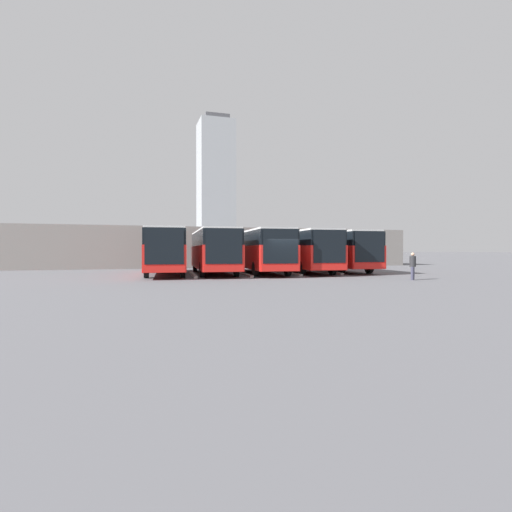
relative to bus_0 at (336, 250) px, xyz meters
name	(u,v)px	position (x,y,z in m)	size (l,w,h in m)	color
ground_plane	(285,278)	(7.12, 6.38, -1.83)	(600.00, 600.00, 0.00)	#5B5B60
bus_0	(336,250)	(0.00, 0.00, 0.00)	(3.50, 11.85, 3.27)	red
curb_divider_0	(326,272)	(1.78, 1.73, -1.75)	(0.24, 5.94, 0.15)	#B2B2AD
bus_1	(301,250)	(3.56, 0.78, 0.00)	(3.50, 11.85, 3.27)	red
curb_divider_1	(288,273)	(5.34, 2.51, -1.75)	(0.24, 5.94, 0.15)	#B2B2AD
bus_2	(260,250)	(7.12, 1.04, 0.00)	(3.50, 11.85, 3.27)	red
curb_divider_2	(244,274)	(8.89, 2.77, -1.75)	(0.24, 5.94, 0.15)	#B2B2AD
bus_3	(213,250)	(10.67, 0.64, 0.00)	(3.50, 11.85, 3.27)	red
curb_divider_3	(193,275)	(12.45, 2.36, -1.75)	(0.24, 5.94, 0.15)	#B2B2AD
bus_4	(165,250)	(14.23, 0.38, 0.00)	(3.50, 11.85, 3.27)	red
pedestrian	(413,265)	(0.37, 10.24, -0.94)	(0.52, 0.52, 1.66)	#38384C
station_building	(219,247)	(7.12, -14.66, 0.29)	(42.15, 13.12, 4.17)	gray
office_tower	(216,187)	(-18.79, -146.48, 28.42)	(15.22, 15.22, 61.70)	#ADB2B7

